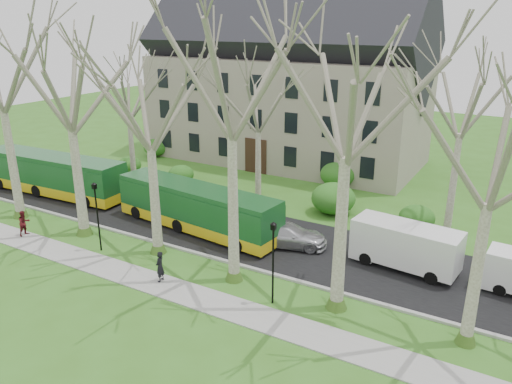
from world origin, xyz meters
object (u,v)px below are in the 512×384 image
sedan (287,235)px  bus_follow (197,207)px  pedestrian_b (24,223)px  pedestrian_a (160,267)px  bus_lead (53,174)px  van_a (405,247)px

sedan → bus_follow: bearing=78.9°
pedestrian_b → sedan: bearing=-64.5°
bus_follow → sedan: size_ratio=2.50×
pedestrian_a → pedestrian_b: pedestrian_a is taller
sedan → bus_lead: bearing=74.3°
sedan → van_a: van_a is taller
bus_lead → van_a: bearing=-0.3°
sedan → pedestrian_b: 17.15m
bus_lead → sedan: bearing=-1.3°
bus_lead → van_a: (27.77, 1.37, -0.36)m
bus_follow → van_a: bus_follow is taller
van_a → pedestrian_a: van_a is taller
sedan → pedestrian_a: pedestrian_a is taller
bus_lead → pedestrian_b: bearing=-55.0°
bus_lead → pedestrian_b: size_ratio=7.88×
sedan → van_a: 7.14m
van_a → pedestrian_b: 23.99m
bus_follow → pedestrian_b: bus_follow is taller
pedestrian_b → bus_follow: bearing=-54.1°
van_a → pedestrian_b: (-22.65, -7.90, -0.45)m
van_a → pedestrian_a: (-10.97, -8.16, -0.43)m
pedestrian_b → pedestrian_a: bearing=-90.5°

